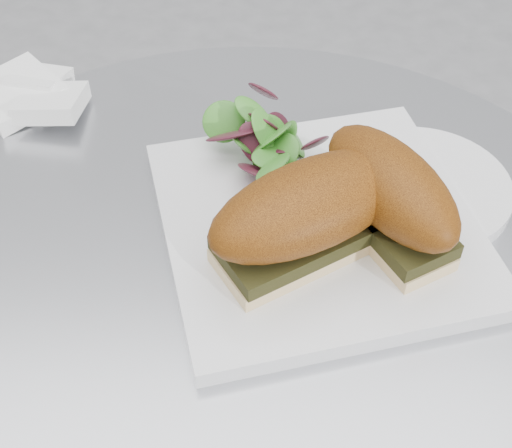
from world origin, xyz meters
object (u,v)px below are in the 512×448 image
at_px(sandwich_left, 310,212).
at_px(saucer, 422,188).
at_px(sandwich_right, 389,194).
at_px(plate, 318,224).

distance_m(sandwich_left, saucer, 0.15).
bearing_deg(sandwich_right, saucer, 115.81).
xyz_separation_m(sandwich_right, saucer, (0.05, 0.06, -0.05)).
relative_size(sandwich_left, saucer, 1.20).
relative_size(plate, sandwich_right, 1.59).
distance_m(plate, saucer, 0.11).
xyz_separation_m(sandwich_left, sandwich_right, (0.06, 0.02, -0.00)).
distance_m(sandwich_right, saucer, 0.09).
height_order(sandwich_right, saucer, sandwich_right).
relative_size(sandwich_right, saucer, 1.02).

